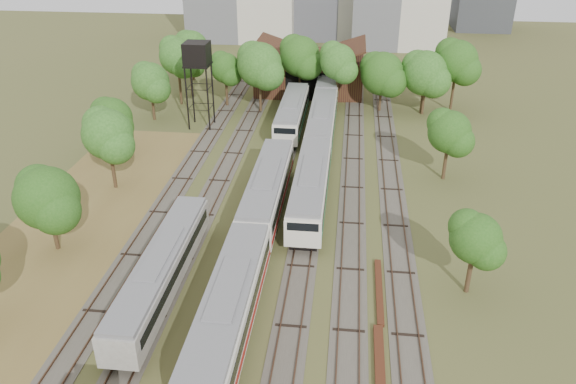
# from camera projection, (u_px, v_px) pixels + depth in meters

# --- Properties ---
(ground) EXTENTS (240.00, 240.00, 0.00)m
(ground) POSITION_uv_depth(u_px,v_px,m) (255.00, 357.00, 36.33)
(ground) COLOR #475123
(ground) RESTS_ON ground
(dry_grass_patch) EXTENTS (14.00, 60.00, 0.04)m
(dry_grass_patch) POSITION_uv_depth(u_px,v_px,m) (51.00, 268.00, 45.18)
(dry_grass_patch) COLOR brown
(dry_grass_patch) RESTS_ON ground
(tracks) EXTENTS (24.60, 80.00, 0.19)m
(tracks) POSITION_uv_depth(u_px,v_px,m) (288.00, 184.00, 58.41)
(tracks) COLOR #4C473D
(tracks) RESTS_ON ground
(railcar_red_set) EXTENTS (3.14, 34.58, 3.89)m
(railcar_red_set) POSITION_uv_depth(u_px,v_px,m) (252.00, 241.00, 44.96)
(railcar_red_set) COLOR black
(railcar_red_set) RESTS_ON ground
(railcar_green_set) EXTENTS (3.12, 52.08, 3.86)m
(railcar_green_set) POSITION_uv_depth(u_px,v_px,m) (322.00, 124.00, 68.63)
(railcar_green_set) COLOR black
(railcar_green_set) RESTS_ON ground
(railcar_rear) EXTENTS (3.04, 16.08, 3.76)m
(railcar_rear) POSITION_uv_depth(u_px,v_px,m) (292.00, 114.00, 71.87)
(railcar_rear) COLOR black
(railcar_rear) RESTS_ON ground
(old_grey_coach) EXTENTS (2.73, 18.00, 3.37)m
(old_grey_coach) POSITION_uv_depth(u_px,v_px,m) (162.00, 270.00, 41.77)
(old_grey_coach) COLOR black
(old_grey_coach) RESTS_ON ground
(water_tower) EXTENTS (3.15, 3.15, 10.91)m
(water_tower) POSITION_uv_depth(u_px,v_px,m) (197.00, 56.00, 69.36)
(water_tower) COLOR black
(water_tower) RESTS_ON ground
(rail_pile_near) EXTENTS (0.63, 9.42, 0.31)m
(rail_pile_near) POSITION_uv_depth(u_px,v_px,m) (380.00, 378.00, 34.56)
(rail_pile_near) COLOR #522817
(rail_pile_near) RESTS_ON ground
(rail_pile_far) EXTENTS (0.50, 7.96, 0.26)m
(rail_pile_far) POSITION_uv_depth(u_px,v_px,m) (379.00, 291.00, 42.33)
(rail_pile_far) COLOR #522817
(rail_pile_far) RESTS_ON ground
(maintenance_shed) EXTENTS (16.45, 11.55, 7.58)m
(maintenance_shed) POSITION_uv_depth(u_px,v_px,m) (310.00, 72.00, 86.19)
(maintenance_shed) COLOR #351813
(maintenance_shed) RESTS_ON ground
(tree_band_left) EXTENTS (8.04, 73.44, 8.39)m
(tree_band_left) POSITION_uv_depth(u_px,v_px,m) (122.00, 115.00, 62.14)
(tree_band_left) COLOR #382616
(tree_band_left) RESTS_ON ground
(tree_band_far) EXTENTS (43.83, 10.67, 9.79)m
(tree_band_far) POSITION_uv_depth(u_px,v_px,m) (334.00, 65.00, 76.81)
(tree_band_far) COLOR #382616
(tree_band_far) RESTS_ON ground
(tree_band_right) EXTENTS (4.88, 44.26, 7.52)m
(tree_band_right) POSITION_uv_depth(u_px,v_px,m) (442.00, 123.00, 60.27)
(tree_band_right) COLOR #382616
(tree_band_right) RESTS_ON ground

